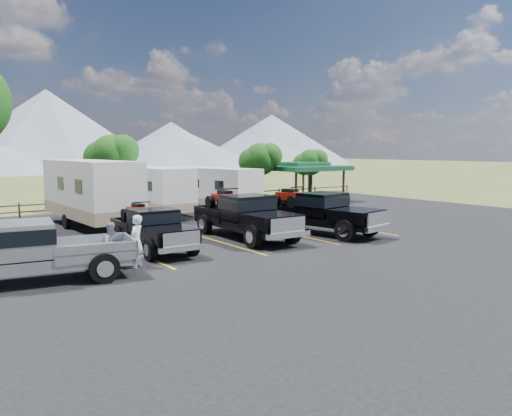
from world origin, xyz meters
TOP-DOWN VIEW (x-y plane):
  - ground at (0.00, 0.00)m, footprint 320.00×320.00m
  - asphalt_lot at (0.00, 3.00)m, footprint 44.00×34.00m
  - stall_lines at (0.00, 4.00)m, footprint 12.12×5.50m
  - tree_ne_a at (8.97, 17.01)m, footprint 3.11×2.92m
  - tree_ne_b at (14.98, 18.01)m, footprint 2.77×2.59m
  - tree_north at (-2.03, 19.02)m, footprint 3.46×3.24m
  - rail_fence at (2.00, 18.50)m, footprint 36.12×0.12m
  - pavilion at (13.00, 17.00)m, footprint 6.20×6.20m
  - rig_left at (-5.23, 5.01)m, footprint 2.18×5.85m
  - rig_center at (-0.47, 5.13)m, footprint 2.60×6.94m
  - rig_right at (3.35, 4.16)m, footprint 3.41×7.13m
  - trailer_left at (-5.39, 12.64)m, footprint 3.04×10.40m
  - trailer_center at (-0.75, 15.04)m, footprint 2.55×8.90m
  - trailer_right at (3.17, 14.05)m, footprint 3.35×8.68m
  - pickup_silver at (-10.48, 2.23)m, footprint 6.74×3.05m
  - person_a at (-7.01, 2.27)m, footprint 0.82×0.80m
  - person_b at (-7.69, 2.79)m, footprint 0.89×0.75m

SIDE VIEW (x-z plane):
  - ground at x=0.00m, z-range 0.00..0.00m
  - asphalt_lot at x=0.00m, z-range 0.00..0.04m
  - stall_lines at x=0.00m, z-range 0.04..0.05m
  - rail_fence at x=2.00m, z-range 0.11..1.11m
  - person_b at x=-7.69m, z-range 0.04..1.68m
  - rig_left at x=-5.23m, z-range 0.00..1.94m
  - person_a at x=-7.01m, z-range 0.04..1.94m
  - pickup_silver at x=-10.48m, z-range 0.08..2.03m
  - rig_right at x=3.35m, z-range 0.00..2.28m
  - rig_center at x=-0.47m, z-range 0.00..2.29m
  - trailer_right at x=3.17m, z-range 0.11..3.11m
  - trailer_center at x=-0.75m, z-range 0.11..3.20m
  - trailer_left at x=-5.39m, z-range 0.12..3.73m
  - pavilion at x=13.00m, z-range 1.18..4.40m
  - tree_ne_b at x=14.98m, z-range 0.99..5.26m
  - tree_ne_a at x=8.97m, z-range 1.10..5.86m
  - tree_north at x=-2.03m, z-range 1.21..6.46m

